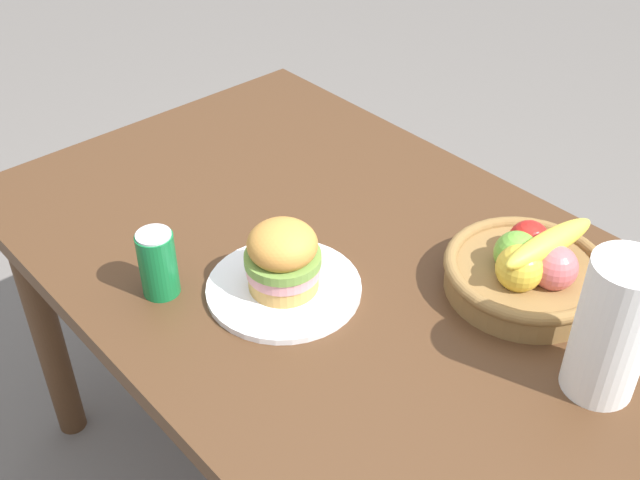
# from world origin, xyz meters

# --- Properties ---
(dining_table) EXTENTS (1.40, 0.90, 0.75)m
(dining_table) POSITION_xyz_m (0.00, 0.00, 0.65)
(dining_table) COLOR #4C301C
(dining_table) RESTS_ON ground_plane
(plate) EXTENTS (0.28, 0.28, 0.01)m
(plate) POSITION_xyz_m (0.02, -0.13, 0.76)
(plate) COLOR white
(plate) RESTS_ON dining_table
(sandwich) EXTENTS (0.13, 0.13, 0.13)m
(sandwich) POSITION_xyz_m (0.02, -0.13, 0.83)
(sandwich) COLOR tan
(sandwich) RESTS_ON plate
(soda_can) EXTENTS (0.07, 0.07, 0.13)m
(soda_can) POSITION_xyz_m (-0.13, -0.30, 0.81)
(soda_can) COLOR #147238
(soda_can) RESTS_ON dining_table
(fruit_basket) EXTENTS (0.29, 0.29, 0.14)m
(fruit_basket) POSITION_xyz_m (0.30, 0.19, 0.80)
(fruit_basket) COLOR olive
(fruit_basket) RESTS_ON dining_table
(paper_towel_roll) EXTENTS (0.11, 0.11, 0.24)m
(paper_towel_roll) POSITION_xyz_m (0.51, 0.08, 0.87)
(paper_towel_roll) COLOR white
(paper_towel_roll) RESTS_ON dining_table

